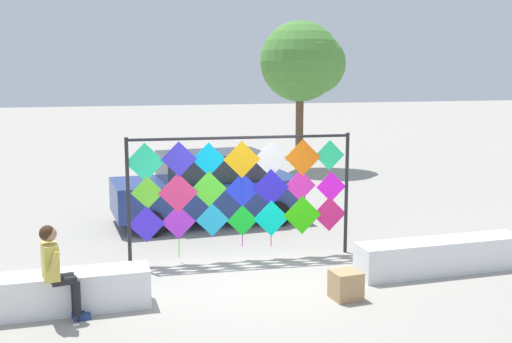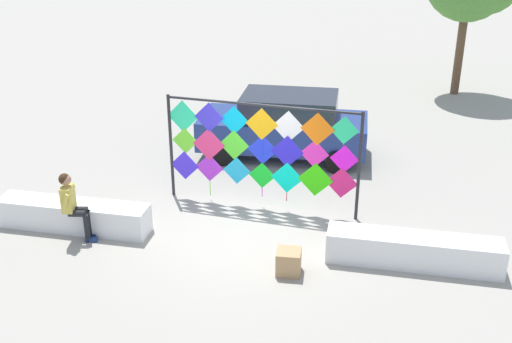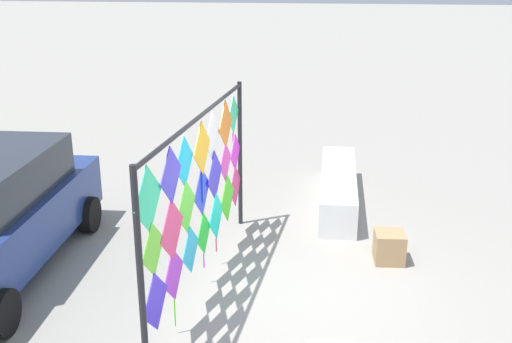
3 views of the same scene
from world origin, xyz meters
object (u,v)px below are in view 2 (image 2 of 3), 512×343
at_px(seated_vendor, 73,202).
at_px(cardboard_box_large, 289,262).
at_px(parked_car, 285,125).
at_px(kite_display_rack, 261,145).

xyz_separation_m(seated_vendor, cardboard_box_large, (4.35, -0.34, -0.62)).
height_order(parked_car, cardboard_box_large, parked_car).
distance_m(parked_car, cardboard_box_large, 5.78).
bearing_deg(seated_vendor, cardboard_box_large, -4.42).
bearing_deg(seated_vendor, kite_display_rack, 33.55).
distance_m(kite_display_rack, cardboard_box_large, 3.01).
xyz_separation_m(kite_display_rack, cardboard_box_large, (1.03, -2.54, -1.24)).
relative_size(seated_vendor, parked_car, 0.33).
distance_m(seated_vendor, cardboard_box_large, 4.41).
bearing_deg(seated_vendor, parked_car, 57.84).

